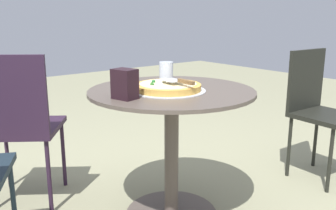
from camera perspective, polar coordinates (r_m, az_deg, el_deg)
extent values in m
cylinder|color=brown|center=(1.93, 0.55, 2.11)|extent=(0.86, 0.86, 0.02)
cylinder|color=brown|center=(2.03, 0.53, -7.55)|extent=(0.08, 0.08, 0.68)
cylinder|color=silver|center=(1.90, 0.00, 2.23)|extent=(0.38, 0.38, 0.00)
cylinder|color=gold|center=(1.90, 0.00, 2.75)|extent=(0.33, 0.33, 0.03)
cylinder|color=beige|center=(1.89, 0.00, 3.25)|extent=(0.29, 0.29, 0.00)
sphere|color=#2C6427|center=(1.86, -2.40, 3.17)|extent=(0.01, 0.01, 0.01)
sphere|color=#EBF1C5|center=(1.86, -0.98, 3.23)|extent=(0.01, 0.01, 0.01)
sphere|color=white|center=(1.94, -0.90, 3.67)|extent=(0.02, 0.02, 0.02)
sphere|color=#EAECCA|center=(1.92, -0.63, 3.60)|extent=(0.02, 0.02, 0.02)
sphere|color=#2C6828|center=(1.86, -2.50, 3.22)|extent=(0.02, 0.02, 0.02)
sphere|color=#E3EEC1|center=(1.80, -0.92, 2.87)|extent=(0.01, 0.01, 0.01)
sphere|color=white|center=(1.85, 2.88, 3.18)|extent=(0.02, 0.02, 0.02)
sphere|color=#2B711C|center=(1.88, 3.66, 3.32)|extent=(0.02, 0.02, 0.02)
sphere|color=#24692F|center=(1.92, -2.22, 3.59)|extent=(0.02, 0.02, 0.02)
cube|color=silver|center=(1.88, 0.70, 3.79)|extent=(0.08, 0.10, 0.00)
cube|color=brown|center=(1.80, 2.76, 3.55)|extent=(0.02, 0.11, 0.02)
cylinder|color=silver|center=(2.20, -0.28, 5.19)|extent=(0.08, 0.08, 0.11)
cube|color=black|center=(1.72, -6.60, 3.19)|extent=(0.10, 0.12, 0.14)
cube|color=black|center=(2.68, 22.85, -1.56)|extent=(0.38, 0.38, 0.03)
cube|color=black|center=(2.72, 20.27, 3.64)|extent=(0.36, 0.05, 0.41)
cylinder|color=black|center=(2.55, 23.43, -7.76)|extent=(0.02, 0.02, 0.42)
cylinder|color=black|center=(2.94, 21.52, -4.75)|extent=(0.02, 0.02, 0.42)
cylinder|color=black|center=(2.70, 17.96, -6.06)|extent=(0.02, 0.02, 0.42)
cube|color=#2B1B2E|center=(2.34, -21.19, -3.25)|extent=(0.58, 0.58, 0.03)
cube|color=#2B1B2E|center=(2.10, -23.35, 1.20)|extent=(0.35, 0.26, 0.43)
cylinder|color=#2B1B2E|center=(2.63, -23.25, -6.97)|extent=(0.02, 0.02, 0.44)
cylinder|color=#2B1B2E|center=(2.52, -15.64, -7.16)|extent=(0.02, 0.02, 0.44)
cylinder|color=#2B1B2E|center=(2.21, -17.65, -10.42)|extent=(0.02, 0.02, 0.44)
cylinder|color=#1B2932|center=(2.04, -22.47, -13.23)|extent=(0.02, 0.02, 0.41)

